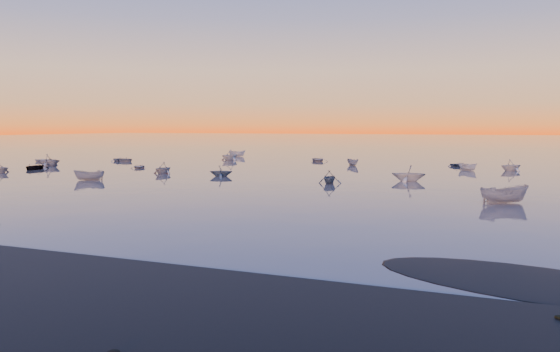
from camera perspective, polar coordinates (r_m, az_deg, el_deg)
The scene contains 5 objects.
ground at distance 126.49m, azimuth 11.24°, elevation 2.24°, with size 600.00×600.00×0.00m, color #6E625C.
mud_lobes at distance 33.16m, azimuth -22.41°, elevation -6.34°, with size 140.00×6.00×0.07m, color black, non-canonical shape.
moored_fleet at distance 80.80m, azimuth 5.20°, elevation 0.66°, with size 124.00×58.00×1.20m, color white, non-canonical shape.
boat_near_center at distance 49.39m, azimuth 22.34°, elevation -2.64°, with size 4.32×1.83×1.49m, color gray.
boat_near_right at distance 61.49m, azimuth 5.20°, elevation -0.78°, with size 3.26×1.47×1.14m, color #354B66.
Camera 1 is at (22.73, -24.27, 6.45)m, focal length 35.00 mm.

